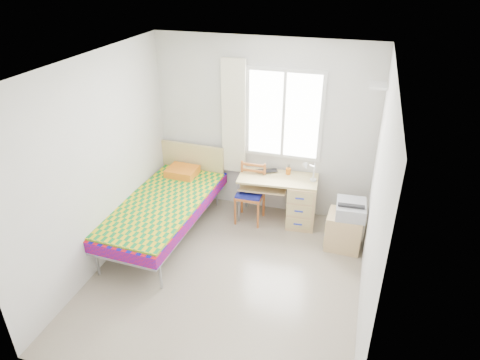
% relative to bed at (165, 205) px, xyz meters
% --- Properties ---
extents(floor, '(3.50, 3.50, 0.00)m').
position_rel_bed_xyz_m(floor, '(1.10, -0.65, -0.47)').
color(floor, '#BCAD93').
rests_on(floor, ground).
extents(ceiling, '(3.50, 3.50, 0.00)m').
position_rel_bed_xyz_m(ceiling, '(1.10, -0.65, 2.13)').
color(ceiling, white).
rests_on(ceiling, wall_back).
extents(wall_back, '(3.20, 0.00, 3.20)m').
position_rel_bed_xyz_m(wall_back, '(1.10, 1.10, 0.83)').
color(wall_back, silver).
rests_on(wall_back, ground).
extents(wall_left, '(0.00, 3.50, 3.50)m').
position_rel_bed_xyz_m(wall_left, '(-0.50, -0.65, 0.83)').
color(wall_left, silver).
rests_on(wall_left, ground).
extents(wall_right, '(0.00, 3.50, 3.50)m').
position_rel_bed_xyz_m(wall_right, '(2.70, -0.65, 0.83)').
color(wall_right, silver).
rests_on(wall_right, ground).
extents(window, '(1.10, 0.04, 1.30)m').
position_rel_bed_xyz_m(window, '(1.40, 1.08, 1.08)').
color(window, white).
rests_on(window, wall_back).
extents(curtain, '(0.35, 0.05, 1.70)m').
position_rel_bed_xyz_m(curtain, '(0.68, 1.03, 0.98)').
color(curtain, '#F4EBC9').
rests_on(curtain, wall_back).
extents(floating_shelf, '(0.20, 0.32, 0.03)m').
position_rel_bed_xyz_m(floating_shelf, '(2.59, 0.75, 1.68)').
color(floating_shelf, white).
rests_on(floating_shelf, wall_right).
extents(bed, '(1.14, 2.27, 0.97)m').
position_rel_bed_xyz_m(bed, '(0.00, 0.00, 0.00)').
color(bed, '#97999F').
rests_on(bed, floor).
extents(desk, '(1.17, 0.61, 0.71)m').
position_rel_bed_xyz_m(desk, '(1.71, 0.79, -0.08)').
color(desk, '#D4B66F').
rests_on(desk, floor).
extents(chair, '(0.39, 0.39, 0.89)m').
position_rel_bed_xyz_m(chair, '(1.05, 0.70, 0.03)').
color(chair, '#A65620').
rests_on(chair, floor).
extents(cabinet, '(0.48, 0.43, 0.50)m').
position_rel_bed_xyz_m(cabinet, '(2.43, 0.39, -0.21)').
color(cabinet, tan).
rests_on(cabinet, floor).
extents(printer, '(0.40, 0.45, 0.19)m').
position_rel_bed_xyz_m(printer, '(2.48, 0.40, 0.13)').
color(printer, '#A0A1A7').
rests_on(printer, cabinet).
extents(laptop, '(0.36, 0.30, 0.02)m').
position_rel_bed_xyz_m(laptop, '(1.24, 0.88, 0.25)').
color(laptop, black).
rests_on(laptop, desk).
extents(pen_cup, '(0.08, 0.08, 0.09)m').
position_rel_bed_xyz_m(pen_cup, '(1.53, 0.95, 0.28)').
color(pen_cup, orange).
rests_on(pen_cup, desk).
extents(task_lamp, '(0.21, 0.30, 0.35)m').
position_rel_bed_xyz_m(task_lamp, '(1.85, 0.73, 0.46)').
color(task_lamp, white).
rests_on(task_lamp, desk).
extents(book, '(0.17, 0.23, 0.02)m').
position_rel_bed_xyz_m(book, '(1.22, 0.83, 0.12)').
color(book, gray).
rests_on(book, desk).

